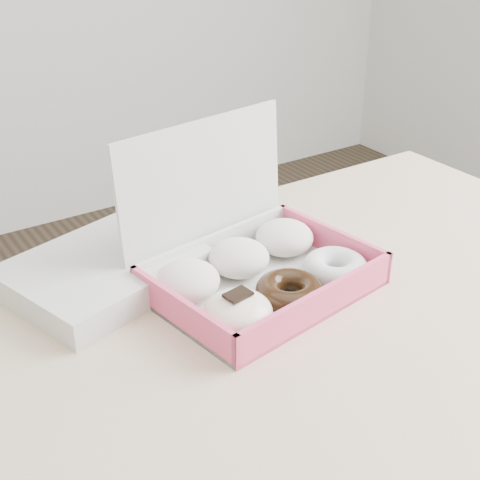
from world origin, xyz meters
TOP-DOWN VIEW (x-y plane):
  - table at (0.00, 0.00)m, footprint 1.20×0.80m
  - donut_box at (0.02, 0.14)m, footprint 0.32×0.28m
  - newspapers at (-0.15, 0.26)m, footprint 0.29×0.26m

SIDE VIEW (x-z plane):
  - table at x=0.00m, z-range 0.30..1.05m
  - newspapers at x=-0.15m, z-range 0.75..0.79m
  - donut_box at x=0.02m, z-range 0.68..0.89m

